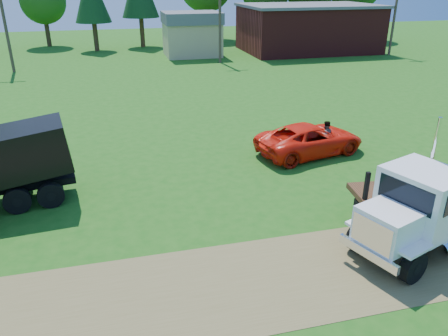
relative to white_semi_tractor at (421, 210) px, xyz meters
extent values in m
plane|color=#1B5713|center=(-4.05, -0.35, -1.44)|extent=(140.00, 140.00, 0.00)
cube|color=brown|center=(-4.05, -0.35, -1.44)|extent=(120.00, 4.20, 0.01)
cube|color=black|center=(1.00, 0.39, -0.71)|extent=(6.77, 3.16, 0.28)
cylinder|color=black|center=(-1.17, -1.44, -0.94)|extent=(1.06, 0.65, 1.01)
cylinder|color=black|center=(-1.17, -1.44, -0.94)|extent=(0.45, 0.44, 0.35)
cylinder|color=black|center=(-1.84, 0.40, -0.94)|extent=(1.06, 0.65, 1.01)
cylinder|color=black|center=(-1.84, 0.40, -0.94)|extent=(0.45, 0.44, 0.35)
cylinder|color=black|center=(2.04, 1.81, -0.94)|extent=(1.06, 0.65, 1.01)
cylinder|color=black|center=(2.04, 1.81, -0.94)|extent=(0.45, 0.44, 0.35)
cube|color=white|center=(-1.46, -0.50, -0.02)|extent=(2.08, 2.03, 1.10)
cube|color=white|center=(-2.24, -0.79, -0.06)|extent=(0.54, 1.32, 0.92)
cube|color=white|center=(-2.28, -0.80, -0.71)|extent=(0.85, 2.03, 0.28)
cube|color=white|center=(-0.08, 0.00, 0.44)|extent=(2.56, 2.73, 1.93)
cube|color=black|center=(-0.97, -0.33, 0.85)|extent=(0.67, 1.74, 0.78)
cube|color=black|center=(-0.46, 1.04, 0.85)|extent=(1.31, 0.50, 0.69)
cube|color=white|center=(-1.17, -1.44, -0.34)|extent=(1.18, 0.76, 0.09)
cube|color=white|center=(-1.84, 0.40, -0.34)|extent=(1.18, 0.76, 0.09)
cylinder|color=white|center=(0.74, 0.83, 0.67)|extent=(0.16, 0.16, 4.22)
cylinder|color=black|center=(-13.06, 5.82, -0.94)|extent=(1.05, 0.46, 1.01)
cylinder|color=black|center=(-13.06, 5.82, -0.94)|extent=(0.40, 0.39, 0.35)
cylinder|color=black|center=(-13.34, 7.73, -0.94)|extent=(1.05, 0.46, 1.01)
cylinder|color=black|center=(-13.34, 7.73, -0.94)|extent=(0.40, 0.39, 0.35)
cylinder|color=black|center=(-11.88, 5.99, -0.94)|extent=(1.05, 0.46, 1.01)
cylinder|color=black|center=(-11.88, 5.99, -0.94)|extent=(0.40, 0.39, 0.35)
cylinder|color=black|center=(-12.16, 7.90, -0.94)|extent=(1.05, 0.46, 1.01)
cylinder|color=black|center=(-12.16, 7.90, -0.94)|extent=(0.40, 0.39, 0.35)
cube|color=black|center=(-13.02, 6.80, 0.63)|extent=(4.31, 2.76, 2.23)
imported|color=red|center=(0.20, 8.69, -0.67)|extent=(5.98, 3.70, 1.54)
cylinder|color=black|center=(0.26, 0.05, -0.88)|extent=(1.15, 0.47, 1.12)
cylinder|color=black|center=(0.55, 2.37, -0.88)|extent=(1.15, 0.47, 1.12)
cube|color=black|center=(-1.15, 1.41, 0.29)|extent=(0.15, 0.15, 1.12)
imported|color=#999999|center=(1.07, 8.76, -0.63)|extent=(0.84, 0.68, 1.63)
cube|color=maroon|center=(13.95, 39.65, 1.06)|extent=(15.00, 10.00, 5.00)
cube|color=#5B5B60|center=(13.95, 39.65, 3.71)|extent=(15.40, 10.40, 0.30)
cube|color=tan|center=(-0.05, 39.65, 0.36)|extent=(6.00, 5.00, 3.60)
cube|color=#5B5B60|center=(-0.05, 39.65, 2.66)|extent=(6.20, 5.40, 1.20)
cylinder|color=#473428|center=(-18.05, 34.65, 3.06)|extent=(0.28, 0.28, 9.00)
cylinder|color=#473428|center=(1.95, 34.65, 3.06)|extent=(0.28, 0.28, 9.00)
cylinder|color=#473428|center=(21.95, 34.65, 3.06)|extent=(0.28, 0.28, 9.00)
cylinder|color=#322414|center=(-16.58, 51.39, 0.03)|extent=(0.56, 0.56, 2.93)
sphere|color=#194912|center=(-16.58, 51.39, 4.01)|extent=(5.53, 5.53, 5.53)
cylinder|color=#322414|center=(-4.93, 47.90, 0.38)|extent=(0.56, 0.56, 3.64)
cylinder|color=#322414|center=(4.49, 53.27, 0.53)|extent=(0.56, 0.56, 3.94)
cylinder|color=#322414|center=(12.38, 50.72, 0.33)|extent=(0.56, 0.56, 3.54)
cylinder|color=#322414|center=(24.60, 48.56, 0.56)|extent=(0.56, 0.56, 3.99)
cylinder|color=#322414|center=(-10.59, 45.96, 0.22)|extent=(0.56, 0.56, 3.32)
cylinder|color=#322414|center=(18.82, 50.40, 0.50)|extent=(0.56, 0.56, 3.88)
camera|label=1|loc=(-9.10, -10.23, 6.83)|focal=35.00mm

